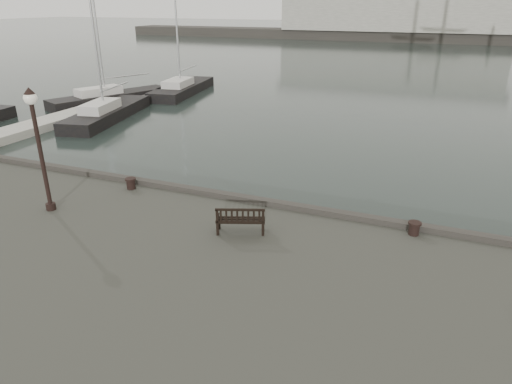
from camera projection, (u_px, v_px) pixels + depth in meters
ground at (293, 250)px, 15.13m from camera, size 400.00×400.00×0.00m
pontoon at (55, 121)px, 30.55m from camera, size 2.00×24.00×0.50m
breakwater at (410, 19)px, 93.68m from camera, size 140.00×9.50×12.20m
bench at (241, 224)px, 12.84m from camera, size 1.45×0.93×0.79m
bollard_left at (131, 184)px, 15.89m from camera, size 0.39×0.39×0.39m
bollard_right at (414, 228)px, 12.75m from camera, size 0.38×0.38×0.38m
lamp_post at (37, 134)px, 13.43m from camera, size 0.38×0.38×3.82m
yacht_b at (112, 100)px, 37.03m from camera, size 5.91×10.04×13.20m
yacht_c at (108, 116)px, 31.95m from camera, size 4.33×9.83×12.87m
yacht_d at (183, 91)px, 41.00m from camera, size 4.13×10.11×12.31m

